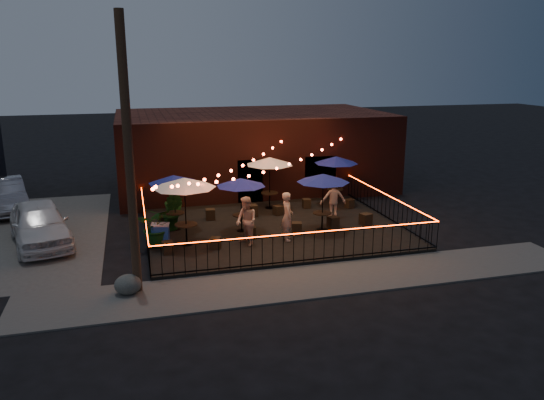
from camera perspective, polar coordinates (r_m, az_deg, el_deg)
The scene contains 37 objects.
ground at distance 19.68m, azimuth 1.58°, elevation -5.06°, with size 110.00×110.00×0.00m, color black.
patio at distance 21.48m, azimuth 0.06°, elevation -3.12°, with size 10.00×8.00×0.15m, color black.
sidewalk at distance 16.80m, azimuth 4.78°, elevation -8.60°, with size 18.00×2.50×0.05m, color #474541.
brick_building at distance 28.82m, azimuth -2.17°, elevation 5.43°, with size 14.00×8.00×4.00m.
utility_pole at distance 15.37m, azimuth -15.12°, elevation 4.23°, with size 0.26×0.26×8.00m, color #392417.
fence_front at distance 17.67m, azimuth 3.46°, elevation -5.16°, with size 10.00×0.04×1.04m.
fence_left at distance 20.63m, azimuth -13.49°, elevation -2.59°, with size 0.04×8.00×1.04m.
fence_right at distance 23.07m, azimuth 12.14°, elevation -0.67°, with size 0.04×8.00×1.04m.
festoon_lights at distance 20.34m, azimuth -2.47°, elevation 2.96°, with size 10.02×8.72×1.32m.
cafe_table_0 at distance 19.11m, azimuth -9.42°, elevation 1.74°, with size 2.44×2.44×2.50m.
cafe_table_1 at distance 21.03m, azimuth -10.54°, elevation 2.13°, with size 2.47×2.47×2.20m.
cafe_table_2 at distance 20.51m, azimuth -3.37°, elevation 1.85°, with size 2.49×2.49×2.13m.
cafe_table_3 at distance 23.71m, azimuth -0.26°, elevation 4.13°, with size 2.55×2.55×2.35m.
cafe_table_4 at distance 20.68m, azimuth 5.53°, elevation 2.29°, with size 2.65×2.65×2.28m.
cafe_table_5 at distance 24.72m, azimuth 6.91°, elevation 4.24°, with size 2.55×2.55×2.25m.
bistro_chair_0 at distance 18.89m, azimuth -11.15°, elevation -5.04°, with size 0.37×0.37×0.43m, color black.
bistro_chair_1 at distance 19.12m, azimuth -6.10°, elevation -4.62°, with size 0.34×0.34×0.41m, color black.
bistro_chair_2 at distance 21.98m, azimuth -11.60°, elevation -2.22°, with size 0.36×0.36×0.43m, color black.
bistro_chair_3 at distance 22.56m, azimuth -6.65°, elevation -1.54°, with size 0.38×0.38×0.45m, color black.
bistro_chair_4 at distance 20.09m, azimuth -2.36°, elevation -3.49°, with size 0.40×0.40×0.47m, color black.
bistro_chair_5 at distance 20.63m, azimuth 2.67°, elevation -3.03°, with size 0.38×0.38×0.45m, color black.
bistro_chair_6 at distance 22.89m, azimuth -2.15°, elevation -1.14°, with size 0.43×0.43×0.50m, color black.
bistro_chair_7 at distance 23.08m, azimuth 0.64°, elevation -1.12°, with size 0.34×0.34×0.41m, color black.
bistro_chair_8 at distance 21.46m, azimuth 6.58°, elevation -2.39°, with size 0.39×0.39×0.46m, color black.
bistro_chair_9 at distance 22.01m, azimuth 10.04°, elevation -2.05°, with size 0.41×0.41×0.48m, color black.
bistro_chair_10 at distance 24.23m, azimuth 3.74°, elevation -0.37°, with size 0.35×0.35×0.42m, color black.
bistro_chair_11 at distance 24.44m, azimuth 8.34°, elevation -0.38°, with size 0.34×0.34×0.40m, color black.
patron_a at distance 19.71m, azimuth 1.66°, elevation -1.76°, with size 0.67×0.44×1.84m, color #D0B18C.
patron_b at distance 19.20m, azimuth -2.77°, elevation -2.29°, with size 0.87×0.68×1.79m, color beige.
patron_c at distance 22.77m, azimuth 6.60°, elevation 0.28°, with size 1.12×0.64×1.73m, color tan.
potted_shrub_a at distance 19.54m, azimuth -12.24°, elevation -2.81°, with size 1.33×1.15×1.47m, color #0E360E.
potted_shrub_b at distance 21.25m, azimuth -10.65°, elevation -1.24°, with size 0.83×0.67×1.51m, color #143A0A.
potted_shrub_c at distance 23.38m, azimuth -10.58°, elevation 0.08°, with size 0.78×0.78×1.40m, color #11370B.
cooler at distance 19.58m, azimuth -11.89°, elevation -3.70°, with size 0.72×0.57×0.85m.
boulder at distance 16.26m, azimuth -15.24°, elevation -8.77°, with size 0.84×0.71×0.65m, color #444540.
car_white at distance 21.51m, azimuth -23.73°, elevation -2.35°, with size 1.90×4.73×1.61m, color silver.
car_silver at distance 26.93m, azimuth -26.74°, elevation 0.44°, with size 1.57×4.50×1.48m, color gray.
Camera 1 is at (-5.33, -17.73, 6.68)m, focal length 35.00 mm.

